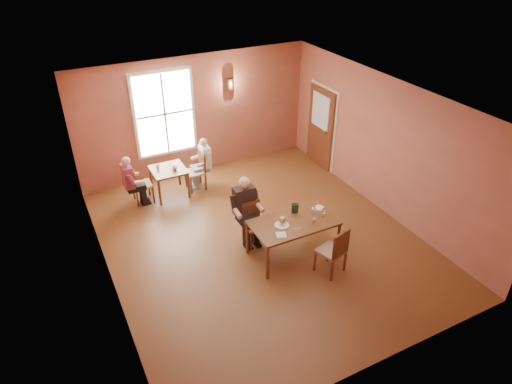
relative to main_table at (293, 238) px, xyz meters
name	(u,v)px	position (x,y,z in m)	size (l,w,h in m)	color
ground	(260,240)	(-0.35, 0.69, -0.38)	(6.00, 7.00, 0.01)	brown
wall_back	(196,115)	(-0.35, 4.19, 1.12)	(6.00, 0.04, 3.00)	brown
wall_front	(383,292)	(-0.35, -2.81, 1.12)	(6.00, 0.04, 3.00)	brown
wall_left	(100,217)	(-3.35, 0.69, 1.12)	(0.04, 7.00, 3.00)	brown
wall_right	(384,146)	(2.65, 0.69, 1.12)	(0.04, 7.00, 3.00)	brown
ceiling	(261,101)	(-0.35, 0.69, 2.62)	(6.00, 7.00, 0.04)	white
window	(165,114)	(-1.15, 4.14, 1.32)	(1.36, 0.10, 1.96)	white
door	(320,128)	(2.59, 2.99, 0.67)	(0.12, 1.04, 2.10)	maroon
wall_sconce	(230,84)	(0.55, 4.09, 1.82)	(0.16, 0.16, 0.28)	brown
main_table	(293,238)	(0.00, 0.00, 0.00)	(1.64, 0.92, 0.77)	brown
chair_diner_main	(255,225)	(-0.50, 0.65, 0.07)	(0.40, 0.40, 0.91)	brown
diner_main	(255,216)	(-0.50, 0.62, 0.31)	(0.55, 0.55, 1.38)	black
chair_empty	(331,250)	(0.36, -0.75, 0.11)	(0.44, 0.44, 0.99)	#4F341B
plate_food	(282,225)	(-0.26, 0.00, 0.40)	(0.28, 0.28, 0.04)	silver
sandwich	(282,221)	(-0.21, 0.07, 0.44)	(0.09, 0.08, 0.11)	tan
goblet_a	(314,210)	(0.49, 0.07, 0.48)	(0.07, 0.07, 0.19)	white
goblet_b	(323,212)	(0.61, -0.10, 0.47)	(0.07, 0.07, 0.18)	white
goblet_c	(314,218)	(0.33, -0.20, 0.48)	(0.08, 0.08, 0.20)	white
menu_stand	(295,208)	(0.18, 0.26, 0.49)	(0.13, 0.06, 0.21)	black
knife	(297,229)	(-0.05, -0.22, 0.39)	(0.19, 0.02, 0.00)	white
napkin	(281,235)	(-0.41, -0.25, 0.39)	(0.18, 0.18, 0.01)	white
side_plate	(319,208)	(0.70, 0.18, 0.39)	(0.19, 0.19, 0.02)	silver
second_table	(170,182)	(-1.44, 3.27, -0.04)	(0.78, 0.78, 0.69)	brown
chair_diner_white	(195,171)	(-0.79, 3.27, 0.09)	(0.42, 0.42, 0.95)	#492417
diner_white	(196,166)	(-0.76, 3.27, 0.22)	(0.48, 0.48, 1.20)	silver
chair_diner_maroon	(142,184)	(-2.09, 3.27, 0.08)	(0.41, 0.41, 0.93)	#4E2D17
diner_maroon	(140,179)	(-2.12, 3.27, 0.22)	(0.49, 0.49, 1.21)	#5B1013
cup_a	(175,168)	(-1.32, 3.17, 0.35)	(0.12, 0.12, 0.09)	silver
cup_b	(158,167)	(-1.65, 3.40, 0.35)	(0.10, 0.10, 0.09)	silver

